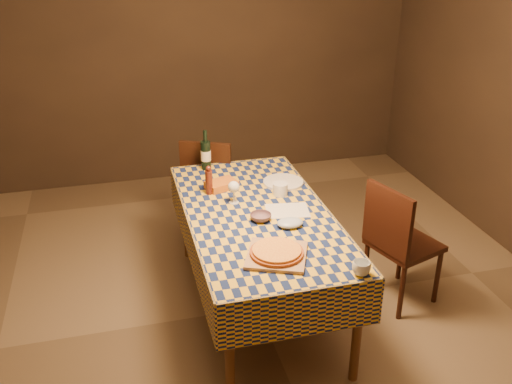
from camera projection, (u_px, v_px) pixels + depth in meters
room at (258, 130)px, 3.53m from camera, size 5.00×5.10×2.70m
dining_table at (258, 223)px, 3.81m from camera, size 0.94×1.84×0.77m
cutting_board at (277, 255)px, 3.28m from camera, size 0.44×0.44×0.02m
pizza at (277, 251)px, 3.27m from camera, size 0.36×0.36×0.03m
pepper_mill at (209, 181)px, 4.00m from camera, size 0.06×0.06×0.21m
bowl at (261, 217)px, 3.68m from camera, size 0.17×0.17×0.04m
wine_glass at (234, 188)px, 3.87m from camera, size 0.08×0.08×0.16m
wine_bottle at (206, 155)px, 4.41m from camera, size 0.08×0.08×0.32m
deli_tub at (280, 189)px, 4.01m from camera, size 0.12×0.12×0.09m
takeout_container at (221, 185)px, 4.12m from camera, size 0.25×0.21×0.05m
white_plate at (283, 182)px, 4.20m from camera, size 0.37×0.37×0.02m
tumbler at (361, 268)px, 3.10m from camera, size 0.13×0.13×0.08m
flour_patch at (287, 211)px, 3.81m from camera, size 0.31×0.26×0.00m
flour_bag at (290, 223)px, 3.61m from camera, size 0.20×0.17×0.05m
chair_far at (210, 183)px, 4.80m from camera, size 0.56×0.56×0.93m
chair_right at (397, 239)px, 3.96m from camera, size 0.54×0.53×0.93m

